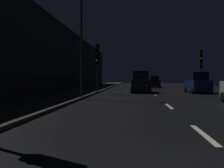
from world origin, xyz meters
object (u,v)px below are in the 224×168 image
at_px(car_distant_taillights, 154,82).
at_px(car_parked_right_far, 198,83).
at_px(traffic_light_far_left, 97,58).
at_px(car_approaching_headlights, 140,83).
at_px(streetlamp_overhead, 88,30).
at_px(traffic_light_far_right, 201,62).

height_order(car_distant_taillights, car_parked_right_far, car_parked_right_far).
height_order(traffic_light_far_left, car_parked_right_far, traffic_light_far_left).
height_order(traffic_light_far_left, car_approaching_headlights, traffic_light_far_left).
xyz_separation_m(streetlamp_overhead, car_parked_right_far, (9.59, 7.80, -3.89)).
relative_size(traffic_light_far_right, traffic_light_far_left, 0.97).
relative_size(streetlamp_overhead, car_approaching_headlights, 1.67).
xyz_separation_m(traffic_light_far_left, car_distant_taillights, (6.60, 14.36, -2.55)).
height_order(traffic_light_far_left, streetlamp_overhead, streetlamp_overhead).
bearing_deg(streetlamp_overhead, car_parked_right_far, 39.13).
xyz_separation_m(traffic_light_far_right, car_distant_taillights, (-4.05, 10.31, -2.42)).
height_order(traffic_light_far_right, car_approaching_headlights, traffic_light_far_right).
relative_size(traffic_light_far_left, car_approaching_headlights, 1.07).
distance_m(car_distant_taillights, car_parked_right_far, 12.63).
relative_size(traffic_light_far_right, car_distant_taillights, 1.24).
height_order(streetlamp_overhead, car_approaching_headlights, streetlamp_overhead).
bearing_deg(streetlamp_overhead, car_distant_taillights, 72.41).
xyz_separation_m(streetlamp_overhead, car_distant_taillights, (6.34, 20.00, -4.00)).
distance_m(traffic_light_far_left, car_approaching_headlights, 5.35).
xyz_separation_m(traffic_light_far_right, traffic_light_far_left, (-10.65, -4.05, 0.13)).
relative_size(car_approaching_headlights, car_distant_taillights, 1.20).
height_order(streetlamp_overhead, car_parked_right_far, streetlamp_overhead).
distance_m(traffic_light_far_right, streetlamp_overhead, 14.30).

